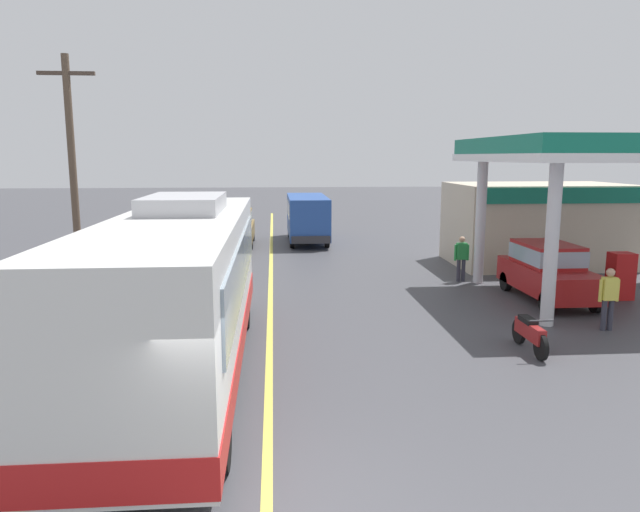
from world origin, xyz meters
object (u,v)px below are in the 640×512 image
motorcycle_parked_forecourt (530,333)px  car_trailing_behind_bus (237,225)px  car_at_pump (548,269)px  coach_bus_main (181,294)px  pedestrian_near_pump (461,256)px  pedestrian_by_shop (609,296)px  minibus_opposing_lane (307,214)px

motorcycle_parked_forecourt → car_trailing_behind_bus: bearing=114.3°
motorcycle_parked_forecourt → car_at_pump: bearing=60.6°
coach_bus_main → pedestrian_near_pump: size_ratio=6.65×
pedestrian_by_shop → car_trailing_behind_bus: (-10.61, 15.94, 0.08)m
pedestrian_near_pump → pedestrian_by_shop: size_ratio=1.00×
coach_bus_main → car_trailing_behind_bus: 18.26m
minibus_opposing_lane → pedestrian_near_pump: size_ratio=3.69×
coach_bus_main → pedestrian_by_shop: coach_bus_main is taller
minibus_opposing_lane → car_trailing_behind_bus: bearing=-168.1°
coach_bus_main → car_trailing_behind_bus: size_ratio=2.63×
coach_bus_main → pedestrian_near_pump: 12.26m
pedestrian_by_shop → car_trailing_behind_bus: 19.15m
car_trailing_behind_bus → car_at_pump: bearing=-50.2°
car_trailing_behind_bus → minibus_opposing_lane: bearing=11.9°
minibus_opposing_lane → pedestrian_near_pump: (5.02, -10.45, -0.54)m
motorcycle_parked_forecourt → pedestrian_by_shop: 3.16m
pedestrian_by_shop → minibus_opposing_lane: bearing=112.5°
coach_bus_main → car_at_pump: bearing=27.9°
pedestrian_by_shop → car_at_pump: bearing=91.4°
pedestrian_by_shop → car_trailing_behind_bus: bearing=123.6°
pedestrian_near_pump → car_trailing_behind_bus: 13.02m
pedestrian_by_shop → coach_bus_main: bearing=-167.8°
car_at_pump → pedestrian_near_pump: 3.49m
car_at_pump → coach_bus_main: bearing=-152.1°
pedestrian_near_pump → car_trailing_behind_bus: size_ratio=0.40×
car_at_pump → car_trailing_behind_bus: size_ratio=1.00×
car_at_pump → pedestrian_by_shop: car_at_pump is taller
car_at_pump → minibus_opposing_lane: 15.08m
minibus_opposing_lane → car_trailing_behind_bus: (-3.69, -0.78, -0.46)m
coach_bus_main → minibus_opposing_lane: coach_bus_main is taller
car_at_pump → minibus_opposing_lane: bearing=117.0°
pedestrian_near_pump → car_trailing_behind_bus: (-8.71, 9.67, 0.08)m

